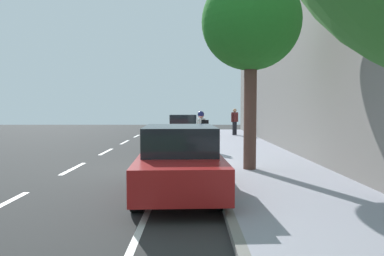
{
  "coord_description": "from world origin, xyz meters",
  "views": [
    {
      "loc": [
        1.04,
        -10.76,
        1.93
      ],
      "look_at": [
        1.03,
        4.91,
        1.01
      ],
      "focal_mm": 32.35,
      "sensor_mm": 36.0,
      "label": 1
    }
  ],
  "objects_px": {
    "parked_sedan_red_second": "(180,160)",
    "street_tree_mid_block": "(251,24)",
    "cyclist_with_backpack": "(202,127)",
    "bicycle_at_curb": "(196,144)",
    "pedestrian_on_phone": "(235,120)",
    "parked_sedan_white_mid": "(183,127)"
  },
  "relations": [
    {
      "from": "parked_sedan_white_mid",
      "to": "pedestrian_on_phone",
      "type": "relative_size",
      "value": 2.55
    },
    {
      "from": "bicycle_at_curb",
      "to": "pedestrian_on_phone",
      "type": "relative_size",
      "value": 0.87
    },
    {
      "from": "parked_sedan_red_second",
      "to": "street_tree_mid_block",
      "type": "xyz_separation_m",
      "value": [
        1.97,
        2.35,
        3.59
      ]
    },
    {
      "from": "parked_sedan_red_second",
      "to": "cyclist_with_backpack",
      "type": "height_order",
      "value": "cyclist_with_backpack"
    },
    {
      "from": "parked_sedan_red_second",
      "to": "pedestrian_on_phone",
      "type": "distance_m",
      "value": 15.3
    },
    {
      "from": "bicycle_at_curb",
      "to": "cyclist_with_backpack",
      "type": "xyz_separation_m",
      "value": [
        0.22,
        -0.46,
        0.73
      ]
    },
    {
      "from": "parked_sedan_red_second",
      "to": "bicycle_at_curb",
      "type": "xyz_separation_m",
      "value": [
        0.46,
        7.2,
        -0.38
      ]
    },
    {
      "from": "parked_sedan_white_mid",
      "to": "cyclist_with_backpack",
      "type": "xyz_separation_m",
      "value": [
        0.96,
        -6.41,
        0.35
      ]
    },
    {
      "from": "cyclist_with_backpack",
      "to": "parked_sedan_red_second",
      "type": "bearing_deg",
      "value": -95.72
    },
    {
      "from": "parked_sedan_red_second",
      "to": "street_tree_mid_block",
      "type": "height_order",
      "value": "street_tree_mid_block"
    },
    {
      "from": "parked_sedan_red_second",
      "to": "street_tree_mid_block",
      "type": "bearing_deg",
      "value": 49.97
    },
    {
      "from": "parked_sedan_red_second",
      "to": "cyclist_with_backpack",
      "type": "bearing_deg",
      "value": 84.28
    },
    {
      "from": "bicycle_at_curb",
      "to": "cyclist_with_backpack",
      "type": "relative_size",
      "value": 0.85
    },
    {
      "from": "bicycle_at_curb",
      "to": "pedestrian_on_phone",
      "type": "distance_m",
      "value": 8.24
    },
    {
      "from": "parked_sedan_red_second",
      "to": "cyclist_with_backpack",
      "type": "xyz_separation_m",
      "value": [
        0.68,
        6.74,
        0.35
      ]
    },
    {
      "from": "bicycle_at_curb",
      "to": "pedestrian_on_phone",
      "type": "bearing_deg",
      "value": 71.31
    },
    {
      "from": "parked_sedan_white_mid",
      "to": "pedestrian_on_phone",
      "type": "xyz_separation_m",
      "value": [
        3.37,
        1.83,
        0.38
      ]
    },
    {
      "from": "parked_sedan_red_second",
      "to": "parked_sedan_white_mid",
      "type": "relative_size",
      "value": 1.0
    },
    {
      "from": "cyclist_with_backpack",
      "to": "street_tree_mid_block",
      "type": "distance_m",
      "value": 5.61
    },
    {
      "from": "parked_sedan_red_second",
      "to": "street_tree_mid_block",
      "type": "distance_m",
      "value": 4.72
    },
    {
      "from": "parked_sedan_red_second",
      "to": "street_tree_mid_block",
      "type": "relative_size",
      "value": 0.79
    },
    {
      "from": "bicycle_at_curb",
      "to": "street_tree_mid_block",
      "type": "distance_m",
      "value": 6.45
    }
  ]
}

